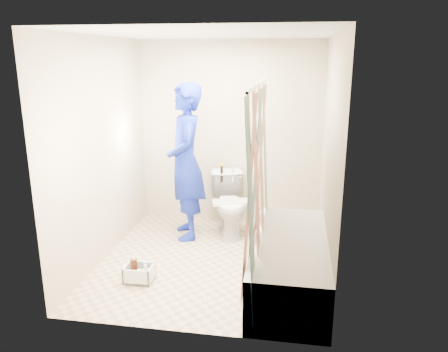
% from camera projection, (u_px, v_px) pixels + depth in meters
% --- Properties ---
extents(floor, '(2.60, 2.60, 0.00)m').
position_uv_depth(floor, '(212.00, 261.00, 4.82)').
color(floor, tan).
rests_on(floor, ground).
extents(ceiling, '(2.40, 2.60, 0.02)m').
position_uv_depth(ceiling, '(210.00, 33.00, 4.19)').
color(ceiling, silver).
rests_on(ceiling, wall_back).
extents(wall_back, '(2.40, 0.02, 2.40)m').
position_uv_depth(wall_back, '(230.00, 134.00, 5.74)').
color(wall_back, tan).
rests_on(wall_back, ground).
extents(wall_front, '(2.40, 0.02, 2.40)m').
position_uv_depth(wall_front, '(178.00, 193.00, 3.27)').
color(wall_front, tan).
rests_on(wall_front, ground).
extents(wall_left, '(0.02, 2.60, 2.40)m').
position_uv_depth(wall_left, '(102.00, 151.00, 4.70)').
color(wall_left, tan).
rests_on(wall_left, ground).
extents(wall_right, '(0.02, 2.60, 2.40)m').
position_uv_depth(wall_right, '(330.00, 160.00, 4.32)').
color(wall_right, tan).
rests_on(wall_right, ground).
extents(bathtub, '(0.70, 1.75, 0.50)m').
position_uv_depth(bathtub, '(290.00, 262.00, 4.21)').
color(bathtub, silver).
rests_on(bathtub, ground).
extents(curtain_rod, '(0.02, 1.90, 0.02)m').
position_uv_depth(curtain_rod, '(259.00, 84.00, 3.82)').
color(curtain_rod, silver).
rests_on(curtain_rod, wall_back).
extents(shower_curtain, '(0.06, 1.75, 1.80)m').
position_uv_depth(shower_curtain, '(257.00, 186.00, 4.07)').
color(shower_curtain, white).
rests_on(shower_curtain, curtain_rod).
extents(toilet, '(0.62, 0.83, 0.76)m').
position_uv_depth(toilet, '(230.00, 204.00, 5.53)').
color(toilet, white).
rests_on(toilet, ground).
extents(tank_lid, '(0.50, 0.33, 0.04)m').
position_uv_depth(tank_lid, '(231.00, 202.00, 5.40)').
color(tank_lid, silver).
rests_on(tank_lid, toilet).
extents(tank_internals, '(0.18, 0.08, 0.25)m').
position_uv_depth(tank_internals, '(225.00, 172.00, 5.62)').
color(tank_internals, black).
rests_on(tank_internals, toilet).
extents(plumber, '(0.67, 0.81, 1.90)m').
position_uv_depth(plumber, '(186.00, 162.00, 5.27)').
color(plumber, '#0F3B9A').
rests_on(plumber, ground).
extents(cleaning_caddy, '(0.28, 0.22, 0.21)m').
position_uv_depth(cleaning_caddy, '(140.00, 274.00, 4.37)').
color(cleaning_caddy, silver).
rests_on(cleaning_caddy, ground).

